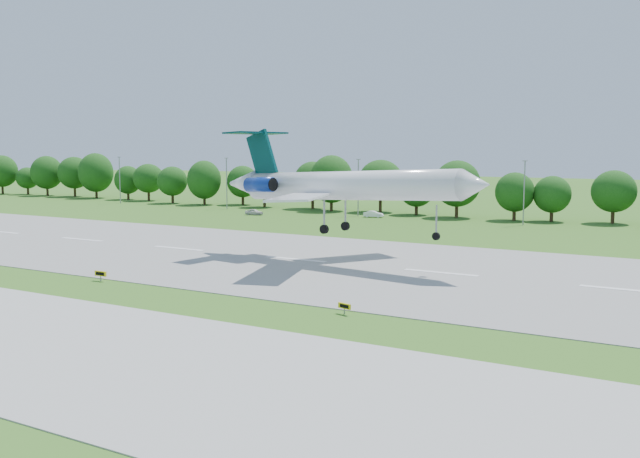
{
  "coord_description": "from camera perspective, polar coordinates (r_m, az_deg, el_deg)",
  "views": [
    {
      "loc": [
        48.92,
        -52.92,
        14.6
      ],
      "look_at": [
        7.76,
        18.0,
        5.2
      ],
      "focal_mm": 40.0,
      "sensor_mm": 36.0,
      "label": 1
    }
  ],
  "objects": [
    {
      "name": "tree_line",
      "position": [
        153.18,
        11.48,
        3.26
      ],
      "size": [
        288.4,
        8.4,
        10.4
      ],
      "color": "#382314",
      "rests_on": "ground"
    },
    {
      "name": "ground",
      "position": [
        73.53,
        -12.41,
        -5.07
      ],
      "size": [
        600.0,
        600.0,
        0.0
      ],
      "primitive_type": "plane",
      "color": "#356019",
      "rests_on": "ground"
    },
    {
      "name": "service_vehicle_a",
      "position": [
        149.96,
        4.3,
        1.2
      ],
      "size": [
        4.33,
        2.3,
        1.36
      ],
      "primitive_type": "imported",
      "rotation": [
        0.0,
        0.0,
        1.79
      ],
      "color": "white",
      "rests_on": "ground"
    },
    {
      "name": "airliner",
      "position": [
        89.38,
        1.27,
        3.58
      ],
      "size": [
        39.17,
        28.32,
        13.13
      ],
      "rotation": [
        0.0,
        -0.04,
        -0.13
      ],
      "color": "white",
      "rests_on": "ground"
    },
    {
      "name": "runway",
      "position": [
        93.15,
        -1.97,
        -2.45
      ],
      "size": [
        400.0,
        45.0,
        0.08
      ],
      "primitive_type": "cube",
      "color": "gray",
      "rests_on": "ground"
    },
    {
      "name": "taxi_sign_centre",
      "position": [
        81.83,
        -17.15,
        -3.44
      ],
      "size": [
        1.6,
        0.26,
        1.12
      ],
      "rotation": [
        0.0,
        0.0,
        0.04
      ],
      "color": "gray",
      "rests_on": "ground"
    },
    {
      "name": "service_vehicle_b",
      "position": [
        155.35,
        -5.29,
        1.37
      ],
      "size": [
        4.16,
        2.43,
        1.33
      ],
      "primitive_type": "imported",
      "rotation": [
        0.0,
        0.0,
        1.8
      ],
      "color": "silver",
      "rests_on": "ground"
    },
    {
      "name": "taxi_sign_right",
      "position": [
        62.91,
        1.97,
        -6.19
      ],
      "size": [
        1.41,
        0.54,
        1.0
      ],
      "rotation": [
        0.0,
        0.0,
        -0.28
      ],
      "color": "gray",
      "rests_on": "ground"
    },
    {
      "name": "light_poles",
      "position": [
        144.62,
        9.27,
        3.18
      ],
      "size": [
        175.9,
        0.25,
        12.19
      ],
      "color": "gray",
      "rests_on": "ground"
    },
    {
      "name": "taxiway",
      "position": [
        61.84,
        -23.85,
        -7.64
      ],
      "size": [
        400.0,
        23.0,
        0.08
      ],
      "primitive_type": "cube",
      "color": "#ADADA8",
      "rests_on": "ground"
    }
  ]
}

